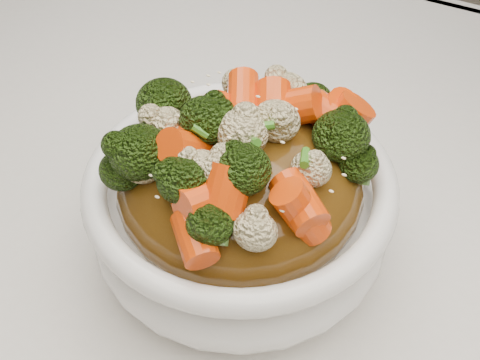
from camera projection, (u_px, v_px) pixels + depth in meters
The scene contains 8 objects.
tablecloth at pixel (282, 229), 0.45m from camera, with size 1.20×0.80×0.04m, color silver.
bowl at pixel (240, 211), 0.39m from camera, with size 0.20×0.20×0.08m, color white, non-canonical shape.
sauce_base at pixel (240, 183), 0.37m from camera, with size 0.16×0.16×0.09m, color #4E300D.
carrots at pixel (240, 113), 0.32m from camera, with size 0.16×0.16×0.05m, color #E04007, non-canonical shape.
broccoli at pixel (240, 114), 0.32m from camera, with size 0.16×0.16×0.04m, color black, non-canonical shape.
cauliflower at pixel (240, 117), 0.33m from camera, with size 0.16×0.16×0.03m, color beige, non-canonical shape.
scallions at pixel (240, 111), 0.32m from camera, with size 0.12×0.12×0.02m, color #34751B, non-canonical shape.
sesame_seeds at pixel (240, 111), 0.32m from camera, with size 0.14×0.14×0.01m, color #F6E4AE, non-canonical shape.
Camera 1 is at (0.11, -0.27, 1.08)m, focal length 42.00 mm.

